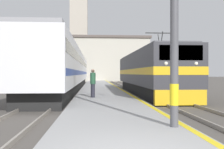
# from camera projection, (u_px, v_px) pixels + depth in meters

# --- Properties ---
(ground_plane) EXTENTS (200.00, 200.00, 0.00)m
(ground_plane) POSITION_uv_depth(u_px,v_px,m) (99.00, 87.00, 34.75)
(ground_plane) COLOR #514C47
(platform) EXTENTS (3.93, 140.00, 0.26)m
(platform) POSITION_uv_depth(u_px,v_px,m) (100.00, 88.00, 29.76)
(platform) COLOR #999999
(platform) RESTS_ON ground
(rail_track_near) EXTENTS (2.83, 140.00, 0.16)m
(rail_track_near) POSITION_uv_depth(u_px,v_px,m) (133.00, 88.00, 30.03)
(rail_track_near) COLOR #514C47
(rail_track_near) RESTS_ON ground
(rail_track_far) EXTENTS (2.83, 140.00, 0.16)m
(rail_track_far) POSITION_uv_depth(u_px,v_px,m) (70.00, 89.00, 29.52)
(rail_track_far) COLOR #514C47
(rail_track_far) RESTS_ON ground
(locomotive_train) EXTENTS (2.92, 17.12, 4.53)m
(locomotive_train) POSITION_uv_depth(u_px,v_px,m) (147.00, 73.00, 21.99)
(locomotive_train) COLOR black
(locomotive_train) RESTS_ON ground
(passenger_train) EXTENTS (2.92, 35.45, 4.14)m
(passenger_train) POSITION_uv_depth(u_px,v_px,m) (69.00, 69.00, 28.79)
(passenger_train) COLOR black
(passenger_train) RESTS_ON ground
(person_on_platform) EXTENTS (0.34, 0.34, 1.76)m
(person_on_platform) POSITION_uv_depth(u_px,v_px,m) (93.00, 82.00, 16.25)
(person_on_platform) COLOR #23232D
(person_on_platform) RESTS_ON platform
(clock_tower) EXTENTS (5.64, 5.64, 30.42)m
(clock_tower) POSITION_uv_depth(u_px,v_px,m) (79.00, 19.00, 69.33)
(clock_tower) COLOR #ADA393
(clock_tower) RESTS_ON ground
(station_building) EXTENTS (19.73, 6.65, 9.85)m
(station_building) POSITION_uv_depth(u_px,v_px,m) (105.00, 59.00, 58.38)
(station_building) COLOR #B7B2A3
(station_building) RESTS_ON ground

